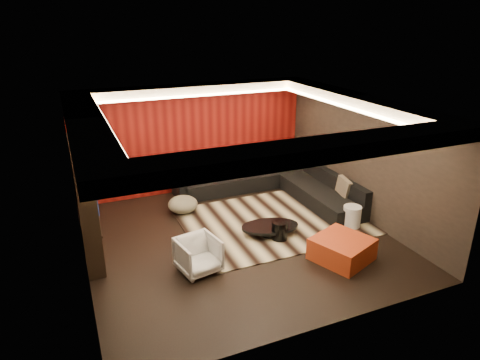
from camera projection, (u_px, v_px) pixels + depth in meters
name	position (u px, v px, depth m)	size (l,w,h in m)	color
floor	(238.00, 239.00, 8.93)	(6.00, 6.00, 0.02)	black
ceiling	(238.00, 105.00, 7.92)	(6.00, 6.00, 0.02)	silver
wall_back	(193.00, 138.00, 11.01)	(6.00, 0.02, 2.80)	black
wall_left	(76.00, 200.00, 7.33)	(0.02, 6.00, 2.80)	black
wall_right	(362.00, 157.00, 9.53)	(0.02, 6.00, 2.80)	black
red_feature_wall	(193.00, 138.00, 10.98)	(5.98, 0.05, 2.78)	#6B0C0A
soffit_back	(194.00, 89.00, 10.28)	(6.00, 0.60, 0.22)	silver
soffit_front	(317.00, 150.00, 5.64)	(6.00, 0.60, 0.22)	silver
soffit_left	(86.00, 124.00, 6.97)	(0.60, 4.80, 0.22)	silver
soffit_right	(356.00, 100.00, 8.95)	(0.60, 4.80, 0.22)	silver
cove_back	(199.00, 95.00, 10.02)	(4.80, 0.08, 0.04)	#FFD899
cove_front	(303.00, 150.00, 5.97)	(4.80, 0.08, 0.04)	#FFD899
cove_left	(108.00, 128.00, 7.13)	(0.08, 4.80, 0.04)	#FFD899
cove_right	(343.00, 106.00, 8.86)	(0.08, 4.80, 0.04)	#FFD899
tv_surround	(86.00, 201.00, 8.01)	(0.30, 2.00, 2.20)	black
tv_screen	(92.00, 183.00, 7.94)	(0.04, 1.30, 0.80)	black
tv_shelf	(97.00, 219.00, 8.21)	(0.04, 1.60, 0.04)	black
rug	(273.00, 221.00, 9.66)	(4.00, 3.00, 0.02)	#BEB18B
coffee_table	(270.00, 230.00, 9.04)	(1.22, 1.22, 0.20)	black
drum_stool	(280.00, 230.00, 8.81)	(0.33, 0.33, 0.39)	black
striped_pouf	(183.00, 204.00, 10.02)	(0.70, 0.70, 0.38)	beige
white_side_table	(352.00, 217.00, 9.34)	(0.39, 0.39, 0.49)	silver
orange_ottoman	(342.00, 249.00, 8.10)	(0.96, 0.96, 0.43)	#9B2614
armchair	(198.00, 255.00, 7.68)	(0.69, 0.71, 0.65)	silver
sectional_sofa	(272.00, 184.00, 11.07)	(3.65, 3.50, 0.75)	black
throw_pillows	(270.00, 173.00, 10.80)	(3.27, 2.75, 0.50)	beige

